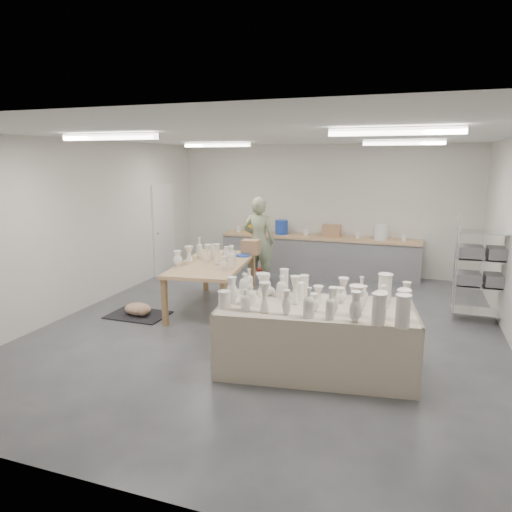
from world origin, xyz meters
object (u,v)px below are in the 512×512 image
at_px(work_table, 216,262).
at_px(potter, 259,241).
at_px(red_stool, 263,270).
at_px(drying_table, 316,335).

distance_m(work_table, potter, 1.68).
bearing_deg(potter, red_stool, -91.78).
height_order(drying_table, potter, potter).
height_order(potter, red_stool, potter).
bearing_deg(red_stool, potter, -90.00).
xyz_separation_m(drying_table, potter, (-2.00, 3.65, 0.47)).
bearing_deg(red_stool, work_table, -97.46).
bearing_deg(drying_table, work_table, 130.48).
relative_size(work_table, potter, 1.26).
distance_m(potter, red_stool, 0.74).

